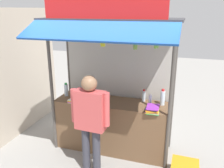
{
  "coord_description": "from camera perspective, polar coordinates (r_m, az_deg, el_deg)",
  "views": [
    {
      "loc": [
        1.26,
        -3.93,
        2.66
      ],
      "look_at": [
        0.0,
        0.0,
        1.35
      ],
      "focal_mm": 37.72,
      "sensor_mm": 36.0,
      "label": 1
    }
  ],
  "objects": [
    {
      "name": "vendor_person",
      "position": [
        3.79,
        -5.3,
        -7.91
      ],
      "size": [
        0.65,
        0.25,
        1.71
      ],
      "rotation": [
        0.0,
        0.0,
        -0.06
      ],
      "color": "#383842",
      "rests_on": "ground"
    },
    {
      "name": "magazine_stack_back_right",
      "position": [
        4.51,
        -8.79,
        -3.87
      ],
      "size": [
        0.27,
        0.26,
        0.05
      ],
      "color": "white",
      "rests_on": "stall_counter"
    },
    {
      "name": "water_bottle_back_left",
      "position": [
        4.75,
        -5.9,
        -1.54
      ],
      "size": [
        0.07,
        0.07,
        0.24
      ],
      "color": "silver",
      "rests_on": "stall_counter"
    },
    {
      "name": "water_bottle_far_left",
      "position": [
        4.48,
        7.72,
        -2.82
      ],
      "size": [
        0.06,
        0.06,
        0.23
      ],
      "color": "silver",
      "rests_on": "stall_counter"
    },
    {
      "name": "water_bottle_rear_center",
      "position": [
        4.36,
        12.16,
        -3.22
      ],
      "size": [
        0.08,
        0.08,
        0.3
      ],
      "color": "silver",
      "rests_on": "stall_counter"
    },
    {
      "name": "banana_bunch_rightmost",
      "position": [
        3.57,
        10.68,
        9.51
      ],
      "size": [
        0.09,
        0.09,
        0.29
      ],
      "color": "#332D23"
    },
    {
      "name": "stall_structure",
      "position": [
        4.32,
        0.37,
        5.03
      ],
      "size": [
        2.37,
        1.45,
        2.88
      ],
      "color": "#4C4742",
      "rests_on": "ground"
    },
    {
      "name": "magazine_stack_mid_right",
      "position": [
        4.08,
        9.79,
        -6.0
      ],
      "size": [
        0.25,
        0.31,
        0.09
      ],
      "color": "green",
      "rests_on": "stall_counter"
    },
    {
      "name": "water_bottle_mid_left",
      "position": [
        4.78,
        -11.05,
        -1.41
      ],
      "size": [
        0.08,
        0.08,
        0.27
      ],
      "color": "silver",
      "rests_on": "stall_counter"
    },
    {
      "name": "neighbour_wall",
      "position": [
        5.64,
        -21.12,
        2.97
      ],
      "size": [
        0.2,
        2.4,
        2.7
      ],
      "primitive_type": "cube",
      "color": "beige",
      "rests_on": "ground"
    },
    {
      "name": "banana_bunch_inner_right",
      "position": [
        3.63,
        5.7,
        9.53
      ],
      "size": [
        0.09,
        0.09,
        0.32
      ],
      "color": "#332D23"
    },
    {
      "name": "water_bottle_right",
      "position": [
        4.28,
        9.22,
        -3.98
      ],
      "size": [
        0.06,
        0.06,
        0.22
      ],
      "color": "silver",
      "rests_on": "stall_counter"
    },
    {
      "name": "ground_plane",
      "position": [
        4.91,
        0.0,
        -15.16
      ],
      "size": [
        20.0,
        20.0,
        0.0
      ],
      "primitive_type": "plane",
      "color": "gray"
    },
    {
      "name": "banana_bunch_inner_left",
      "position": [
        3.77,
        -2.2,
        10.14
      ],
      "size": [
        0.1,
        0.1,
        0.3
      ],
      "color": "#332D23"
    },
    {
      "name": "stall_counter",
      "position": [
        4.66,
        0.0,
        -10.0
      ],
      "size": [
        2.17,
        0.63,
        1.0
      ],
      "primitive_type": "cube",
      "color": "brown",
      "rests_on": "ground"
    }
  ]
}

